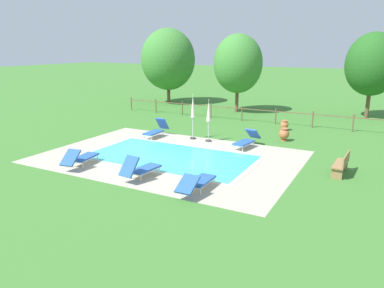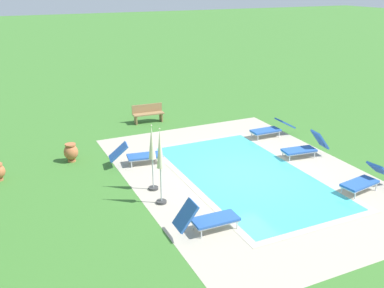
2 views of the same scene
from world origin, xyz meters
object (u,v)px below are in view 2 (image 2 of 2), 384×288
Objects in this scene: sun_lounger_north_near_steps at (207,219)px; patio_umbrella_closed_row_mid_west at (152,149)px; sun_lounger_north_mid at (305,147)px; sun_lounger_north_far at (137,155)px; wooden_bench_lawn_side at (148,113)px; sun_lounger_north_end at (271,129)px; sun_lounger_south_near_corner at (365,179)px; terracotta_urn_near_fence at (71,152)px; patio_umbrella_closed_row_west at (160,157)px.

patio_umbrella_closed_row_mid_west reaches higher than sun_lounger_north_near_steps.
sun_lounger_north_far is at bearing 71.60° from sun_lounger_north_mid.
sun_lounger_north_far reaches higher than wooden_bench_lawn_side.
sun_lounger_north_far is 0.90× the size of patio_umbrella_closed_row_mid_west.
sun_lounger_south_near_corner reaches higher than sun_lounger_north_end.
terracotta_urn_near_fence is (3.55, 2.00, -1.05)m from patio_umbrella_closed_row_mid_west.
terracotta_urn_near_fence is (-3.39, 4.30, -0.08)m from wooden_bench_lawn_side.
wooden_bench_lawn_side is (9.98, -1.86, 0.07)m from sun_lounger_north_near_steps.
sun_lounger_north_near_steps is 5.87m from sun_lounger_south_near_corner.
sun_lounger_north_end is (2.54, -0.18, -0.04)m from sun_lounger_north_mid.
sun_lounger_south_near_corner is 0.84× the size of patio_umbrella_closed_row_west.
sun_lounger_north_end is 8.57m from terracotta_urn_near_fence.
terracotta_urn_near_fence is (3.39, 8.35, -0.01)m from sun_lounger_north_mid.
sun_lounger_north_mid is 0.77× the size of patio_umbrella_closed_row_west.
sun_lounger_north_far is 3.43m from patio_umbrella_closed_row_west.
sun_lounger_north_near_steps is at bearing -177.19° from sun_lounger_north_far.
sun_lounger_north_near_steps is 0.89× the size of sun_lounger_south_near_corner.
sun_lounger_north_end is 0.91× the size of patio_umbrella_closed_row_mid_west.
patio_umbrella_closed_row_west is at bearing -157.33° from terracotta_urn_near_fence.
sun_lounger_north_mid reaches higher than sun_lounger_north_far.
sun_lounger_north_mid is (3.20, -5.91, -0.00)m from sun_lounger_north_near_steps.
sun_lounger_south_near_corner is (-3.14, 0.04, -0.02)m from sun_lounger_north_mid.
sun_lounger_north_near_steps is 8.37m from sun_lounger_north_end.
sun_lounger_north_near_steps is 7.03m from terracotta_urn_near_fence.
patio_umbrella_closed_row_mid_west reaches higher than sun_lounger_south_near_corner.
wooden_bench_lawn_side is at bearing -24.08° from sun_lounger_north_far.
terracotta_urn_near_fence is (1.34, 2.19, 0.01)m from sun_lounger_north_far.
sun_lounger_north_near_steps is 0.97× the size of sun_lounger_north_mid.
sun_lounger_south_near_corner is at bearing 177.76° from sun_lounger_north_end.
patio_umbrella_closed_row_west is 3.46× the size of terracotta_urn_near_fence.
sun_lounger_north_end is 7.69m from patio_umbrella_closed_row_west.
patio_umbrella_closed_row_west is (1.98, 6.41, 1.19)m from sun_lounger_south_near_corner.
patio_umbrella_closed_row_mid_west is (1.00, -0.10, -0.12)m from patio_umbrella_closed_row_west.
patio_umbrella_closed_row_mid_west is at bearing 8.25° from sun_lounger_north_near_steps.
sun_lounger_north_far is 0.98× the size of sun_lounger_south_near_corner.
sun_lounger_north_far is at bearing -5.08° from patio_umbrella_closed_row_west.
sun_lounger_north_mid is 0.92× the size of sun_lounger_north_end.
sun_lounger_north_near_steps is 0.89× the size of sun_lounger_north_end.
patio_umbrella_closed_row_mid_west is (-0.16, 6.35, 1.04)m from sun_lounger_north_mid.
sun_lounger_north_end is 7.15m from patio_umbrella_closed_row_mid_west.
wooden_bench_lawn_side reaches higher than sun_lounger_north_end.
sun_lounger_north_far is 0.83× the size of patio_umbrella_closed_row_west.
sun_lounger_south_near_corner is at bearing 179.28° from sun_lounger_north_mid.
patio_umbrella_closed_row_mid_west is 1.48× the size of wooden_bench_lawn_side.
sun_lounger_north_far is at bearing 155.92° from wooden_bench_lawn_side.
sun_lounger_north_mid is at bearing -108.40° from sun_lounger_north_far.
sun_lounger_north_near_steps is at bearing 133.31° from sun_lounger_north_end.
sun_lounger_south_near_corner is 10.70m from wooden_bench_lawn_side.
sun_lounger_north_mid is 2.54m from sun_lounger_north_end.
wooden_bench_lawn_side is (4.73, -2.11, 0.09)m from sun_lounger_north_far.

